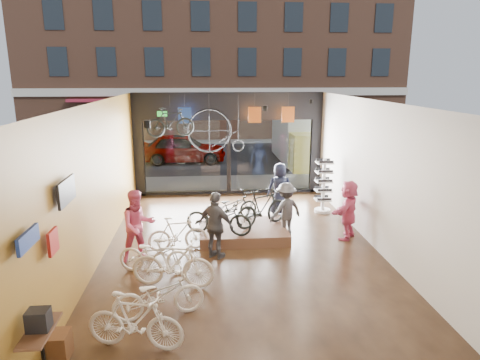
{
  "coord_description": "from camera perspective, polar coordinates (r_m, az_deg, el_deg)",
  "views": [
    {
      "loc": [
        -0.91,
        -9.82,
        4.44
      ],
      "look_at": [
        0.04,
        1.4,
        1.65
      ],
      "focal_mm": 32.0,
      "sensor_mm": 36.0,
      "label": 1
    }
  ],
  "objects": [
    {
      "name": "ground_plane",
      "position": [
        10.83,
        0.42,
        -10.4
      ],
      "size": [
        7.0,
        12.0,
        0.04
      ],
      "primitive_type": "cube",
      "color": "black",
      "rests_on": "ground"
    },
    {
      "name": "ceiling",
      "position": [
        9.88,
        0.46,
        10.33
      ],
      "size": [
        7.0,
        12.0,
        0.04
      ],
      "primitive_type": "cube",
      "color": "black",
      "rests_on": "ground"
    },
    {
      "name": "wall_left",
      "position": [
        10.48,
        -19.11,
        -0.89
      ],
      "size": [
        0.04,
        12.0,
        3.8
      ],
      "primitive_type": "cube",
      "color": "#A47D2C",
      "rests_on": "ground"
    },
    {
      "name": "wall_right",
      "position": [
        11.07,
        18.9,
        -0.1
      ],
      "size": [
        0.04,
        12.0,
        3.8
      ],
      "primitive_type": "cube",
      "color": "beige",
      "rests_on": "ground"
    },
    {
      "name": "wall_back",
      "position": [
        4.66,
        7.63,
        -19.25
      ],
      "size": [
        7.0,
        0.04,
        3.8
      ],
      "primitive_type": "cube",
      "color": "beige",
      "rests_on": "ground"
    },
    {
      "name": "storefront",
      "position": [
        16.05,
        -1.53,
        4.82
      ],
      "size": [
        7.0,
        0.26,
        3.8
      ],
      "primitive_type": null,
      "color": "black",
      "rests_on": "ground"
    },
    {
      "name": "exit_sign",
      "position": [
        15.83,
        -10.34,
        8.68
      ],
      "size": [
        0.35,
        0.06,
        0.18
      ],
      "primitive_type": "cube",
      "color": "#198C26",
      "rests_on": "storefront"
    },
    {
      "name": "street_road",
      "position": [
        25.23,
        -2.7,
        3.77
      ],
      "size": [
        30.0,
        18.0,
        0.02
      ],
      "primitive_type": "cube",
      "color": "black",
      "rests_on": "ground"
    },
    {
      "name": "sidewalk_near",
      "position": [
        17.6,
        -1.72,
        -0.48
      ],
      "size": [
        30.0,
        2.4,
        0.12
      ],
      "primitive_type": "cube",
      "color": "slate",
      "rests_on": "ground"
    },
    {
      "name": "sidewalk_far",
      "position": [
        29.17,
        -3.0,
        5.28
      ],
      "size": [
        30.0,
        2.0,
        0.12
      ],
      "primitive_type": "cube",
      "color": "slate",
      "rests_on": "ground"
    },
    {
      "name": "opposite_building",
      "position": [
        31.44,
        -3.33,
        18.59
      ],
      "size": [
        26.0,
        5.0,
        14.0
      ],
      "primitive_type": "cube",
      "color": "brown",
      "rests_on": "ground"
    },
    {
      "name": "street_car",
      "position": [
        22.16,
        -7.72,
        4.24
      ],
      "size": [
        4.43,
        1.78,
        1.51
      ],
      "primitive_type": "imported",
      "rotation": [
        0.0,
        0.0,
        1.57
      ],
      "color": "gray",
      "rests_on": "street_road"
    },
    {
      "name": "box_truck",
      "position": [
        21.64,
        8.62,
        5.49
      ],
      "size": [
        2.23,
        6.69,
        2.64
      ],
      "primitive_type": null,
      "color": "silver",
      "rests_on": "street_road"
    },
    {
      "name": "floor_bike_1",
      "position": [
        7.59,
        -13.83,
        -17.8
      ],
      "size": [
        1.73,
        0.86,
        1.0
      ],
      "primitive_type": "imported",
      "rotation": [
        0.0,
        0.0,
        1.33
      ],
      "color": "beige",
      "rests_on": "ground_plane"
    },
    {
      "name": "floor_bike_2",
      "position": [
        8.37,
        -10.79,
        -14.83
      ],
      "size": [
        1.79,
        0.96,
        0.89
      ],
      "primitive_type": "imported",
      "rotation": [
        0.0,
        0.0,
        1.8
      ],
      "color": "beige",
      "rests_on": "ground_plane"
    },
    {
      "name": "floor_bike_3",
      "position": [
        9.35,
        -8.94,
        -10.92
      ],
      "size": [
        1.86,
        0.85,
        1.08
      ],
      "primitive_type": "imported",
      "rotation": [
        0.0,
        0.0,
        1.37
      ],
      "color": "beige",
      "rests_on": "ground_plane"
    },
    {
      "name": "floor_bike_4",
      "position": [
        10.09,
        -11.29,
        -9.68
      ],
      "size": [
        1.79,
        0.95,
        0.89
      ],
      "primitive_type": "imported",
      "rotation": [
        0.0,
        0.0,
        1.35
      ],
      "color": "beige",
      "rests_on": "ground_plane"
    },
    {
      "name": "floor_bike_5",
      "position": [
        11.17,
        -8.31,
        -7.11
      ],
      "size": [
        1.56,
        0.61,
        0.92
      ],
      "primitive_type": "imported",
      "rotation": [
        0.0,
        0.0,
        1.69
      ],
      "color": "beige",
      "rests_on": "ground_plane"
    },
    {
      "name": "display_platform",
      "position": [
        12.06,
        0.39,
        -6.91
      ],
      "size": [
        2.4,
        1.8,
        0.3
      ],
      "primitive_type": "cube",
      "color": "#482919",
      "rests_on": "ground_plane"
    },
    {
      "name": "display_bike_left",
      "position": [
        11.32,
        -2.85,
        -5.01
      ],
      "size": [
        1.88,
        1.12,
        0.93
      ],
      "primitive_type": "imported",
      "rotation": [
        0.0,
        0.0,
        1.27
      ],
      "color": "black",
      "rests_on": "display_platform"
    },
    {
      "name": "display_bike_mid",
      "position": [
        11.93,
        2.96,
        -3.74
      ],
      "size": [
        1.76,
        1.28,
        1.05
      ],
      "primitive_type": "imported",
      "rotation": [
        0.0,
        0.0,
        2.09
      ],
      "color": "black",
      "rests_on": "display_platform"
    },
    {
      "name": "display_bike_right",
      "position": [
        12.36,
        -1.12,
        -3.58
      ],
      "size": [
        1.7,
        1.11,
        0.85
      ],
      "primitive_type": "imported",
      "rotation": [
        0.0,
        0.0,
        1.94
      ],
      "color": "black",
      "rests_on": "display_platform"
    },
    {
      "name": "customer_1",
      "position": [
        10.67,
        -13.43,
        -5.94
      ],
      "size": [
        1.07,
        0.98,
        1.77
      ],
      "primitive_type": "imported",
      "rotation": [
        0.0,
        0.0,
        0.45
      ],
      "color": "#CC4C72",
      "rests_on": "ground_plane"
    },
    {
      "name": "customer_2",
      "position": [
        10.52,
        -3.23,
        -6.08
      ],
      "size": [
        1.04,
        0.91,
        1.69
      ],
      "primitive_type": "imported",
      "rotation": [
        0.0,
        0.0,
        2.52
      ],
      "color": "#3F3F44",
      "rests_on": "ground_plane"
    },
    {
      "name": "customer_3",
      "position": [
        11.98,
        6.13,
        -3.98
      ],
      "size": [
        1.15,
        0.95,
        1.55
      ],
      "primitive_type": "imported",
      "rotation": [
        0.0,
        0.0,
        3.58
      ],
      "color": "#3F3F44",
      "rests_on": "ground_plane"
    },
    {
      "name": "customer_4",
      "position": [
        13.86,
        5.32,
        -1.17
      ],
      "size": [
        0.82,
        0.54,
        1.68
      ],
      "primitive_type": "imported",
      "rotation": [
        0.0,
        0.0,
        3.14
      ],
      "color": "#161C33",
      "rests_on": "ground_plane"
    },
    {
      "name": "customer_5",
      "position": [
        12.13,
        14.23,
        -3.84
      ],
      "size": [
        1.29,
        1.53,
        1.65
      ],
      "primitive_type": "imported",
      "rotation": [
        0.0,
        0.0,
        4.09
      ],
      "color": "#CC4C72",
      "rests_on": "ground_plane"
    },
    {
      "name": "sunglasses_rack",
      "position": [
        14.23,
        11.07,
        -0.77
      ],
      "size": [
        0.6,
        0.53,
        1.79
      ],
      "primitive_type": null,
      "rotation": [
        0.0,
        0.0,
        0.21
      ],
      "color": "white",
      "rests_on": "ground_plane"
    },
    {
      "name": "wall_merch",
      "position": [
        7.48,
        -24.19,
        -12.22
      ],
      "size": [
        0.4,
        2.4,
        2.6
      ],
      "primitive_type": null,
      "color": "navy",
      "rests_on": "wall_left"
    },
    {
      "name": "penny_farthing",
      "position": [
        14.81,
        -2.88,
        6.39
      ],
      "size": [
        1.89,
        0.06,
        1.51
      ],
      "primitive_type": null,
      "color": "black",
      "rests_on": "ceiling"
    },
    {
      "name": "hung_bike",
      "position": [
        14.14,
        -9.26,
        7.6
      ],
      "size": [
        1.64,
        0.9,
        0.95
      ],
      "primitive_type": "imported",
      "rotation": [
        0.0,
        0.0,
        1.87
      ],
      "color": "black",
      "rests_on": "ceiling"
    },
    {
      "name": "jersey_left",
      "position": [
        15.1,
        -7.38,
        8.54
      ],
      "size": [
        0.45,
        0.03,
        0.55
      ],
      "primitive_type": "cube",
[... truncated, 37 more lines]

